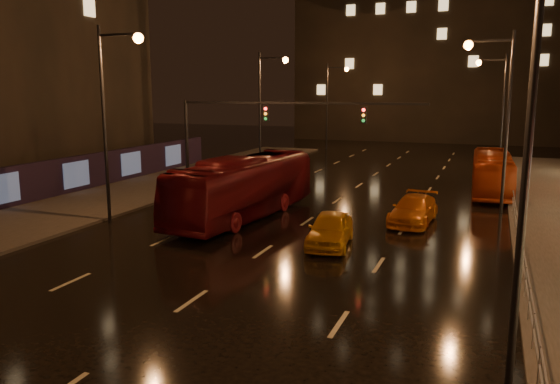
% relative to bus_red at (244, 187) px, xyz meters
% --- Properties ---
extents(ground, '(140.00, 140.00, 0.00)m').
position_rel_bus_red_xyz_m(ground, '(3.51, 4.35, -1.67)').
color(ground, black).
rests_on(ground, ground).
extents(sidewalk_left, '(7.00, 70.00, 0.15)m').
position_rel_bus_red_xyz_m(sidewalk_left, '(-9.99, -0.65, -1.59)').
color(sidewalk_left, '#38332D').
rests_on(sidewalk_left, ground).
extents(building_distant, '(44.00, 16.00, 36.00)m').
position_rel_bus_red_xyz_m(building_distant, '(7.51, 56.35, 16.33)').
color(building_distant, black).
rests_on(building_distant, ground).
extents(hoarding_left, '(0.30, 46.00, 2.50)m').
position_rel_bus_red_xyz_m(hoarding_left, '(-13.69, -3.65, -0.42)').
color(hoarding_left, black).
rests_on(hoarding_left, ground).
extents(traffic_signal, '(15.31, 0.32, 6.20)m').
position_rel_bus_red_xyz_m(traffic_signal, '(-1.55, 4.35, 3.07)').
color(traffic_signal, black).
rests_on(traffic_signal, ground).
extents(streetlight_right, '(2.64, 0.50, 10.00)m').
position_rel_bus_red_xyz_m(streetlight_right, '(12.43, -13.65, 4.77)').
color(streetlight_right, black).
rests_on(streetlight_right, ground).
extents(railing_right, '(0.05, 56.00, 1.00)m').
position_rel_bus_red_xyz_m(railing_right, '(13.71, 2.35, -0.77)').
color(railing_right, '#99999E').
rests_on(railing_right, sidewalk_right).
extents(bus_red, '(3.77, 12.15, 3.33)m').
position_rel_bus_red_xyz_m(bus_red, '(0.00, 0.00, 0.00)').
color(bus_red, '#550C12').
rests_on(bus_red, ground).
extents(bus_curb, '(2.71, 10.16, 2.81)m').
position_rel_bus_red_xyz_m(bus_curb, '(12.51, 12.44, -0.26)').
color(bus_curb, '#9A2E0F').
rests_on(bus_curb, ground).
extents(taxi_near, '(2.33, 4.58, 1.49)m').
position_rel_bus_red_xyz_m(taxi_near, '(5.91, -3.65, -0.92)').
color(taxi_near, '#C67F12').
rests_on(taxi_near, ground).
extents(taxi_far, '(2.27, 4.96, 1.41)m').
position_rel_bus_red_xyz_m(taxi_far, '(8.80, 2.00, -0.96)').
color(taxi_far, '#BB5A11').
rests_on(taxi_far, ground).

